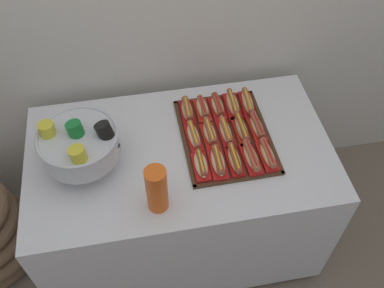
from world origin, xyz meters
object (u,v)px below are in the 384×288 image
hot_dog_3 (251,157)px  hot_dog_0 (201,165)px  serving_tray (225,136)px  hot_dog_1 (218,162)px  hot_dog_9 (257,127)px  hot_dog_11 (202,109)px  hot_dog_2 (234,160)px  hot_dog_12 (218,106)px  hot_dog_5 (194,136)px  hot_dog_8 (241,129)px  buffet_table (181,196)px  hot_dog_10 (187,111)px  hot_dog_13 (233,105)px  hot_dog_6 (210,134)px  hot_dog_7 (226,132)px  hot_dog_14 (247,103)px  cup_stack (157,189)px  hot_dog_4 (267,155)px  punch_bowl (80,145)px

hot_dog_3 → hot_dog_0: bearing=-179.5°
hot_dog_0 → serving_tray: bearing=48.2°
hot_dog_1 → hot_dog_9: (0.22, 0.17, 0.00)m
hot_dog_1 → hot_dog_11: bearing=90.5°
hot_dog_2 → hot_dog_12: bearing=90.5°
hot_dog_5 → hot_dog_8: (0.22, 0.00, 0.00)m
buffet_table → hot_dog_9: (0.37, 0.05, 0.41)m
hot_dog_3 → buffet_table: bearing=158.2°
serving_tray → hot_dog_0: bearing=-131.8°
buffet_table → hot_dog_9: size_ratio=8.56×
hot_dog_10 → hot_dog_13: 0.23m
buffet_table → hot_dog_13: (0.30, 0.21, 0.41)m
buffet_table → hot_dog_1: size_ratio=8.10×
hot_dog_0 → hot_dog_13: bearing=56.2°
hot_dog_5 → hot_dog_6: hot_dog_6 is taller
hot_dog_12 → hot_dog_13: bearing=0.5°
hot_dog_9 → hot_dog_12: size_ratio=1.04×
hot_dog_7 → hot_dog_9: size_ratio=1.09×
hot_dog_5 → hot_dog_14: 0.34m
hot_dog_6 → hot_dog_11: size_ratio=1.01×
hot_dog_8 → cup_stack: bearing=-143.9°
hot_dog_14 → hot_dog_1: bearing=-123.8°
hot_dog_1 → hot_dog_14: bearing=56.2°
hot_dog_2 → hot_dog_14: bearing=66.1°
hot_dog_11 → hot_dog_6: bearing=-89.5°
buffet_table → hot_dog_8: bearing=8.7°
hot_dog_11 → hot_dog_0: bearing=-102.3°
serving_tray → hot_dog_11: (-0.08, 0.16, 0.03)m
hot_dog_4 → hot_dog_12: bearing=115.0°
hot_dog_0 → hot_dog_2: (0.15, 0.00, -0.00)m
hot_dog_1 → hot_dog_2: bearing=0.5°
serving_tray → hot_dog_8: bearing=0.5°
hot_dog_12 → hot_dog_13: hot_dog_12 is taller
hot_dog_5 → punch_bowl: size_ratio=0.50×
hot_dog_2 → hot_dog_5: (-0.15, 0.16, 0.00)m
hot_dog_6 → punch_bowl: punch_bowl is taller
hot_dog_11 → hot_dog_13: bearing=0.5°
hot_dog_5 → hot_dog_12: size_ratio=1.10×
buffet_table → hot_dog_2: 0.48m
buffet_table → hot_dog_3: bearing=-21.8°
hot_dog_14 → hot_dog_12: bearing=-179.5°
hot_dog_5 → hot_dog_13: 0.28m
hot_dog_5 → hot_dog_14: size_ratio=0.93×
hot_dog_2 → buffet_table: bearing=151.7°
hot_dog_3 → hot_dog_10: (-0.23, 0.33, 0.00)m
hot_dog_5 → hot_dog_10: size_ratio=1.06×
hot_dog_10 → hot_dog_11: 0.08m
hot_dog_1 → hot_dog_10: bearing=103.3°
hot_dog_9 → punch_bowl: bearing=-176.3°
hot_dog_12 → punch_bowl: punch_bowl is taller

